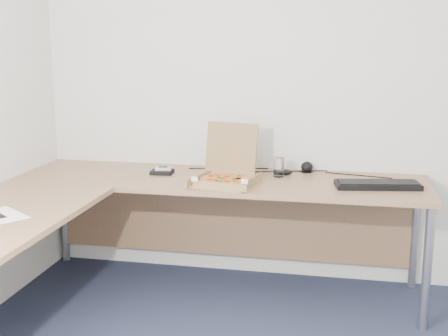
% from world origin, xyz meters
% --- Properties ---
extents(room_shell, '(3.50, 3.50, 2.50)m').
position_xyz_m(room_shell, '(0.00, 0.00, 1.25)').
color(room_shell, silver).
rests_on(room_shell, ground).
extents(desk, '(2.50, 2.20, 0.73)m').
position_xyz_m(desk, '(-0.82, 0.97, 0.70)').
color(desk, '#966C4B').
rests_on(desk, ground).
extents(pizza_box, '(0.33, 0.38, 0.34)m').
position_xyz_m(pizza_box, '(-0.44, 1.27, 0.77)').
color(pizza_box, '#9F7E4D').
rests_on(pizza_box, desk).
extents(drinking_glass, '(0.07, 0.07, 0.12)m').
position_xyz_m(drinking_glass, '(-0.15, 1.51, 0.79)').
color(drinking_glass, silver).
rests_on(drinking_glass, desk).
extents(keyboard, '(0.50, 0.24, 0.03)m').
position_xyz_m(keyboard, '(0.43, 1.34, 0.74)').
color(keyboard, black).
rests_on(keyboard, desk).
extents(mouse, '(0.11, 0.08, 0.04)m').
position_xyz_m(mouse, '(-0.13, 1.56, 0.75)').
color(mouse, black).
rests_on(mouse, desk).
extents(wallet, '(0.14, 0.12, 0.02)m').
position_xyz_m(wallet, '(-0.88, 1.45, 0.74)').
color(wallet, black).
rests_on(wallet, desk).
extents(phone, '(0.11, 0.07, 0.02)m').
position_xyz_m(phone, '(-0.88, 1.45, 0.76)').
color(phone, '#B2B5BA').
rests_on(phone, wallet).
extents(dome_speaker, '(0.09, 0.09, 0.07)m').
position_xyz_m(dome_speaker, '(0.01, 1.68, 0.77)').
color(dome_speaker, black).
rests_on(dome_speaker, desk).
extents(cable_bundle, '(0.62, 0.13, 0.01)m').
position_xyz_m(cable_bundle, '(-0.14, 1.65, 0.73)').
color(cable_bundle, black).
rests_on(cable_bundle, desk).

